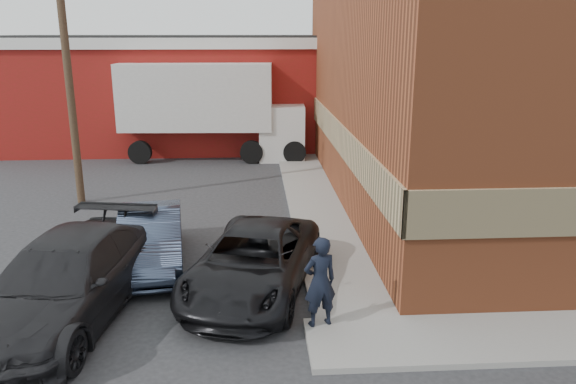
# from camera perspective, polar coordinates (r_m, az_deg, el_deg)

# --- Properties ---
(ground) EXTENTS (90.00, 90.00, 0.00)m
(ground) POSITION_cam_1_polar(r_m,az_deg,el_deg) (11.80, 4.03, -13.13)
(ground) COLOR #28282B
(ground) RESTS_ON ground
(brick_building) EXTENTS (14.25, 18.25, 9.36)m
(brick_building) POSITION_cam_1_polar(r_m,az_deg,el_deg) (21.66, 24.30, 11.78)
(brick_building) COLOR brown
(brick_building) RESTS_ON ground
(sidewalk_west) EXTENTS (1.80, 18.00, 0.12)m
(sidewalk_west) POSITION_cam_1_polar(r_m,az_deg,el_deg) (20.14, 2.40, -0.44)
(sidewalk_west) COLOR gray
(sidewalk_west) RESTS_ON ground
(warehouse) EXTENTS (16.30, 8.30, 5.60)m
(warehouse) POSITION_cam_1_polar(r_m,az_deg,el_deg) (30.70, -12.28, 10.09)
(warehouse) COLOR maroon
(warehouse) RESTS_ON ground
(utility_pole) EXTENTS (2.00, 0.26, 9.00)m
(utility_pole) POSITION_cam_1_polar(r_m,az_deg,el_deg) (20.18, -21.52, 12.05)
(utility_pole) COLOR #4A3625
(utility_pole) RESTS_ON ground
(man) EXTENTS (0.77, 0.62, 1.84)m
(man) POSITION_cam_1_polar(r_m,az_deg,el_deg) (11.08, 3.26, -9.08)
(man) COLOR black
(man) RESTS_ON sidewalk_south
(sedan) EXTENTS (2.11, 4.57, 1.45)m
(sedan) POSITION_cam_1_polar(r_m,az_deg,el_deg) (14.59, -13.76, -4.59)
(sedan) COLOR #323D54
(sedan) RESTS_ON ground
(suv_a) EXTENTS (3.69, 5.64, 1.44)m
(suv_a) POSITION_cam_1_polar(r_m,az_deg,el_deg) (12.83, -3.56, -7.05)
(suv_a) COLOR black
(suv_a) RESTS_ON ground
(suv_b) EXTENTS (3.35, 6.19, 1.70)m
(suv_b) POSITION_cam_1_polar(r_m,az_deg,el_deg) (12.39, -21.72, -8.42)
(suv_b) COLOR black
(suv_b) RESTS_ON ground
(box_truck) EXTENTS (9.05, 3.12, 4.41)m
(box_truck) POSITION_cam_1_polar(r_m,az_deg,el_deg) (26.42, -7.31, 8.85)
(box_truck) COLOR silver
(box_truck) RESTS_ON ground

